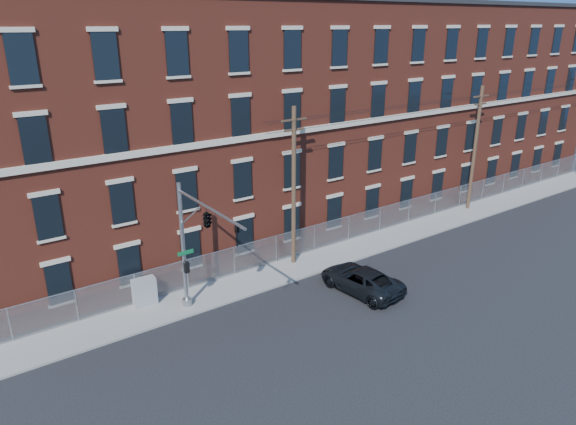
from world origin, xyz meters
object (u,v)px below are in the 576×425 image
(utility_pole_near, at_px, (294,185))
(utility_cabinet, at_px, (144,292))
(pickup_truck, at_px, (361,280))
(traffic_signal_mast, at_px, (201,229))

(utility_pole_near, bearing_deg, utility_cabinet, 178.06)
(pickup_truck, xyz_separation_m, utility_cabinet, (-10.84, 5.57, 0.18))
(utility_cabinet, bearing_deg, pickup_truck, -24.27)
(utility_pole_near, relative_size, pickup_truck, 1.93)
(pickup_truck, relative_size, utility_cabinet, 3.33)
(traffic_signal_mast, distance_m, utility_pole_near, 8.70)
(utility_pole_near, distance_m, pickup_truck, 7.05)
(utility_cabinet, bearing_deg, utility_pole_near, 0.97)
(pickup_truck, height_order, utility_cabinet, utility_cabinet)
(traffic_signal_mast, height_order, utility_cabinet, traffic_signal_mast)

